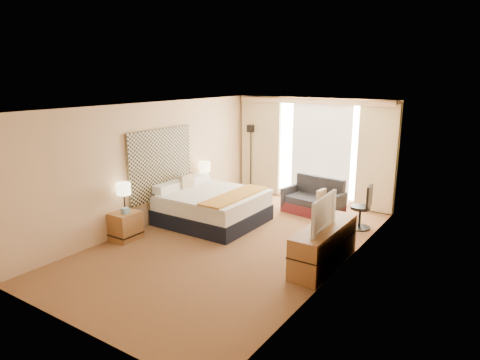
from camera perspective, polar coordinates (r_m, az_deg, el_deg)
The scene contains 21 objects.
floor at distance 8.35m, azimuth -0.73°, elevation -8.28°, with size 4.20×7.00×0.02m, color #5C1E1A.
ceiling at distance 7.75m, azimuth -0.79°, elevation 9.83°, with size 4.20×7.00×0.02m, color white.
wall_back at distance 10.96m, azimuth 9.64°, elevation 3.97°, with size 4.20×0.02×2.60m, color #DDB487.
wall_front at distance 5.55m, azimuth -21.76°, elevation -6.59°, with size 4.20×0.02×2.60m, color #DDB487.
wall_left at distance 9.27m, azimuth -11.55°, elevation 2.09°, with size 0.02×7.00×2.60m, color #DDB487.
wall_right at distance 7.02m, azimuth 13.55°, elevation -1.77°, with size 0.02×7.00×2.60m, color #DDB487.
headboard at distance 9.38m, azimuth -10.51°, elevation 2.16°, with size 0.06×1.85×1.50m, color black.
nightstand_left at distance 8.69m, azimuth -15.05°, elevation -5.92°, with size 0.45×0.52×0.55m, color #9B5B38.
nightstand_right at distance 10.41m, azimuth -4.74°, elevation -2.19°, with size 0.45×0.52×0.55m, color #9B5B38.
media_dresser at distance 7.41m, azimuth 11.16°, elevation -8.56°, with size 0.50×1.80×0.70m, color #9B5B38.
window at distance 10.83m, azimuth 10.79°, elevation 3.91°, with size 2.30×0.02×2.30m, color white.
curtains at distance 10.84m, azimuth 9.40°, elevation 4.45°, with size 4.12×0.19×2.56m.
bed at distance 9.33m, azimuth -3.76°, elevation -3.54°, with size 2.02×1.85×0.98m.
loveseat at distance 10.08m, azimuth 9.85°, elevation -2.90°, with size 1.43×0.90×0.84m.
floor_lamp at distance 11.58m, azimuth 1.45°, elevation 4.70°, with size 0.23×0.23×1.84m.
desk_chair at distance 9.27m, azimuth 16.05°, elevation -3.78°, with size 0.46×0.46×0.95m.
lamp_left at distance 8.55m, azimuth -15.26°, elevation -1.22°, with size 0.27×0.27×0.57m.
lamp_right at distance 10.30m, azimuth -4.74°, elevation 1.74°, with size 0.27×0.27×0.57m.
tissue_box at distance 8.51m, azimuth -15.05°, elevation -3.99°, with size 0.12×0.12×0.11m, color #7EA4C3.
telephone at distance 10.23m, azimuth -5.01°, elevation -0.70°, with size 0.17×0.13×0.07m, color black.
television at distance 7.03m, azimuth 10.37°, elevation -4.25°, with size 0.99×0.13×0.57m, color black.
Camera 1 is at (4.37, -6.38, 3.14)m, focal length 32.00 mm.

